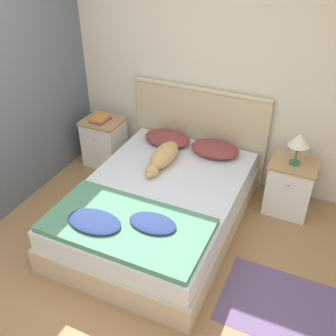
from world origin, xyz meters
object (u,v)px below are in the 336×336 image
(pillow_left, at_px, (167,138))
(bed, at_px, (159,207))
(dog, at_px, (163,157))
(table_lamp, at_px, (299,141))
(nightstand_right, at_px, (290,186))
(pillow_right, at_px, (215,149))
(book_stack, at_px, (100,119))
(nightstand_left, at_px, (105,141))

(pillow_left, bearing_deg, bed, -70.72)
(dog, relative_size, table_lamp, 2.19)
(bed, xyz_separation_m, nightstand_right, (1.13, 0.79, 0.07))
(pillow_left, relative_size, dog, 0.73)
(bed, height_order, dog, dog)
(bed, distance_m, pillow_right, 0.91)
(pillow_right, bearing_deg, bed, -109.28)
(pillow_left, distance_m, book_stack, 0.85)
(pillow_right, xyz_separation_m, book_stack, (-1.42, -0.05, 0.09))
(nightstand_left, distance_m, nightstand_right, 2.25)
(book_stack, distance_m, table_lamp, 2.27)
(nightstand_left, bearing_deg, bed, -34.96)
(pillow_left, bearing_deg, nightstand_left, -178.27)
(nightstand_right, xyz_separation_m, table_lamp, (0.00, -0.02, 0.55))
(table_lamp, bearing_deg, dog, -163.91)
(pillow_left, distance_m, dog, 0.43)
(dog, bearing_deg, nightstand_right, 16.86)
(nightstand_left, height_order, pillow_right, nightstand_left)
(dog, relative_size, book_stack, 3.08)
(bed, height_order, pillow_left, pillow_left)
(bed, bearing_deg, nightstand_left, 145.04)
(pillow_left, xyz_separation_m, pillow_right, (0.57, 0.00, 0.00))
(book_stack, xyz_separation_m, table_lamp, (2.26, 0.01, 0.23))
(nightstand_right, height_order, dog, dog)
(nightstand_right, bearing_deg, pillow_left, 178.97)
(pillow_right, bearing_deg, book_stack, -177.79)
(table_lamp, bearing_deg, nightstand_left, 179.53)
(pillow_right, bearing_deg, dog, -136.19)
(pillow_left, bearing_deg, dog, -71.04)
(pillow_left, bearing_deg, pillow_right, 0.00)
(bed, xyz_separation_m, nightstand_left, (-1.13, 0.79, 0.07))
(dog, distance_m, table_lamp, 1.35)
(bed, xyz_separation_m, dog, (-0.14, 0.40, 0.32))
(bed, height_order, nightstand_right, nightstand_right)
(nightstand_left, xyz_separation_m, dog, (0.98, -0.38, 0.25))
(book_stack, bearing_deg, bed, -33.80)
(nightstand_right, relative_size, pillow_right, 1.11)
(nightstand_left, relative_size, book_stack, 2.51)
(bed, xyz_separation_m, table_lamp, (1.13, 0.77, 0.62))
(nightstand_left, relative_size, table_lamp, 1.79)
(nightstand_left, xyz_separation_m, nightstand_right, (2.25, 0.00, 0.00))
(pillow_left, distance_m, pillow_right, 0.57)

